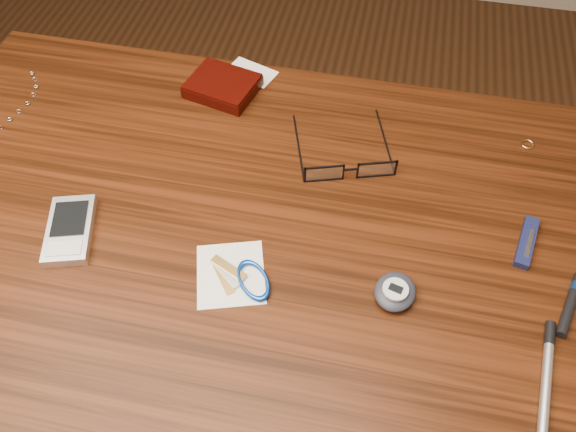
% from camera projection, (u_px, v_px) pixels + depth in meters
% --- Properties ---
extents(ground, '(3.80, 3.80, 0.00)m').
position_uv_depth(ground, '(254.00, 414.00, 1.34)').
color(ground, '#472814').
rests_on(ground, ground).
extents(desk, '(1.00, 0.70, 0.75)m').
position_uv_depth(desk, '(233.00, 272.00, 0.82)').
color(desk, '#321508').
rests_on(desk, ground).
extents(wallet_and_card, '(0.14, 0.15, 0.02)m').
position_uv_depth(wallet_and_card, '(223.00, 86.00, 0.90)').
color(wallet_and_card, black).
rests_on(wallet_and_card, desk).
extents(eyeglasses, '(0.17, 0.17, 0.03)m').
position_uv_depth(eyeglasses, '(349.00, 168.00, 0.79)').
color(eyeglasses, black).
rests_on(eyeglasses, desk).
extents(gold_ring, '(0.02, 0.02, 0.00)m').
position_uv_depth(gold_ring, '(528.00, 144.00, 0.84)').
color(gold_ring, tan).
rests_on(gold_ring, desk).
extents(pda_phone, '(0.08, 0.12, 0.02)m').
position_uv_depth(pda_phone, '(70.00, 230.00, 0.74)').
color(pda_phone, silver).
rests_on(pda_phone, desk).
extents(pedometer, '(0.06, 0.07, 0.02)m').
position_uv_depth(pedometer, '(395.00, 291.00, 0.68)').
color(pedometer, '#21232C').
rests_on(pedometer, desk).
extents(notepad_keys, '(0.12, 0.11, 0.01)m').
position_uv_depth(notepad_keys, '(242.00, 277.00, 0.70)').
color(notepad_keys, silver).
rests_on(notepad_keys, desk).
extents(pocket_knife, '(0.04, 0.08, 0.01)m').
position_uv_depth(pocket_knife, '(527.00, 242.00, 0.73)').
color(pocket_knife, '#101236').
rests_on(pocket_knife, desk).
extents(silver_pen, '(0.03, 0.14, 0.01)m').
position_uv_depth(silver_pen, '(547.00, 368.00, 0.62)').
color(silver_pen, silver).
rests_on(silver_pen, desk).
extents(black_blue_pen, '(0.04, 0.09, 0.01)m').
position_uv_depth(black_blue_pen, '(571.00, 302.00, 0.67)').
color(black_blue_pen, black).
rests_on(black_blue_pen, desk).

